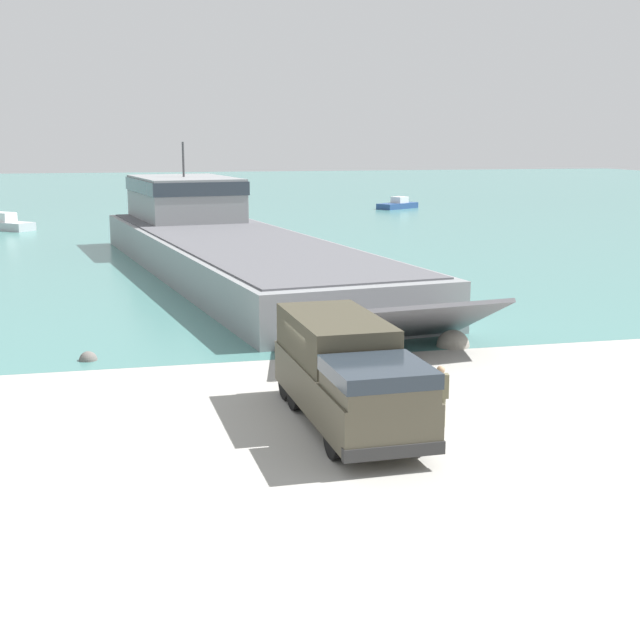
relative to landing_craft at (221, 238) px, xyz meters
The scene contains 9 objects.
ground_plane 29.81m from the landing_craft, 91.00° to the right, with size 240.00×240.00×0.00m, color #A8A59E.
water_surface 66.71m from the landing_craft, 90.45° to the left, with size 240.00×180.00×0.01m, color #477F7A.
landing_craft is the anchor object (origin of this frame).
military_truck 31.04m from the landing_craft, 90.74° to the right, with size 2.71×7.76×2.83m.
soldier_on_ramp 31.91m from the landing_craft, 86.42° to the right, with size 0.48×0.32×1.75m.
moored_boat_a 31.90m from the landing_craft, 119.73° to the left, with size 6.38×6.21×1.49m.
moored_boat_b 48.83m from the landing_craft, 59.13° to the left, with size 5.36×4.47×1.31m.
shoreline_rock_a 23.20m from the landing_craft, 108.98° to the right, with size 0.65×0.65×0.65m, color #66605B.
shoreline_rock_c 23.65m from the landing_craft, 75.32° to the right, with size 1.27×1.27×1.27m, color gray.
Camera 1 is at (-6.04, -24.03, 7.80)m, focal length 50.00 mm.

